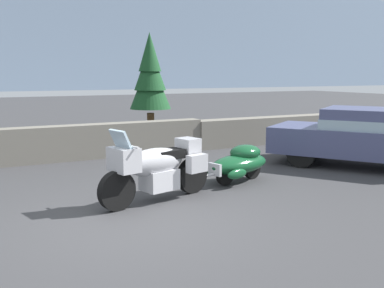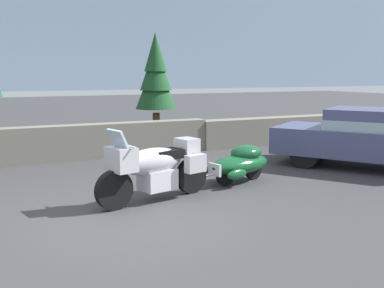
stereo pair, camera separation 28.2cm
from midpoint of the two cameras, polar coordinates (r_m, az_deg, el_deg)
name	(u,v)px [view 2 (the right image)]	position (r m, az deg, el deg)	size (l,w,h in m)	color
ground_plane	(125,222)	(6.90, -7.34, -9.88)	(80.00, 80.00, 0.00)	#38383A
stone_guard_wall	(85,143)	(12.07, -12.79, 0.17)	(24.00, 0.60, 0.91)	slate
touring_motorcycle	(155,166)	(7.82, -3.76, -2.85)	(2.27, 1.09, 1.33)	black
car_shaped_trailer	(240,163)	(9.27, 7.06, -2.36)	(2.22, 1.07, 0.76)	black
sedan_at_right_edge	(377,136)	(11.37, 23.23, 0.91)	(4.04, 4.74, 1.41)	black
pine_tree_secondary	(156,75)	(14.05, -4.08, 8.76)	(1.28, 1.28, 3.48)	brown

